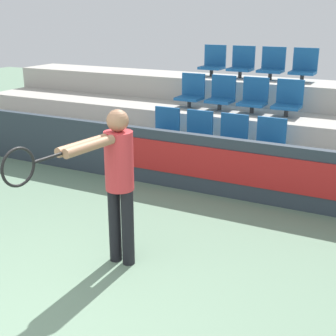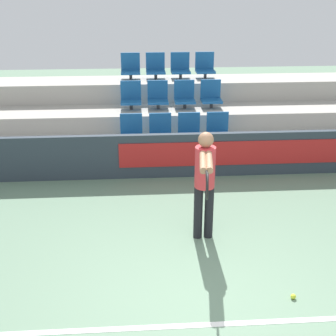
# 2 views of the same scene
# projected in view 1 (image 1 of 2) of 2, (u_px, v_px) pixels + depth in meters

# --- Properties ---
(barrier_wall) EXTENTS (11.01, 0.14, 0.86)m
(barrier_wall) POSITION_uv_depth(u_px,v_px,m) (198.00, 163.00, 6.84)
(barrier_wall) COLOR #2D3842
(barrier_wall) RESTS_ON ground
(bleacher_tier_front) EXTENTS (10.61, 1.04, 0.44)m
(bleacher_tier_front) POSITION_uv_depth(u_px,v_px,m) (210.00, 165.00, 7.43)
(bleacher_tier_front) COLOR #ADA89E
(bleacher_tier_front) RESTS_ON ground
(bleacher_tier_middle) EXTENTS (10.61, 1.04, 0.89)m
(bleacher_tier_middle) POSITION_uv_depth(u_px,v_px,m) (233.00, 137.00, 8.23)
(bleacher_tier_middle) COLOR #ADA89E
(bleacher_tier_middle) RESTS_ON ground
(bleacher_tier_back) EXTENTS (10.61, 1.04, 1.33)m
(bleacher_tier_back) POSITION_uv_depth(u_px,v_px,m) (252.00, 114.00, 9.04)
(bleacher_tier_back) COLOR #ADA89E
(bleacher_tier_back) RESTS_ON ground
(stadium_chair_0) EXTENTS (0.45, 0.39, 0.59)m
(stadium_chair_0) POSITION_uv_depth(u_px,v_px,m) (165.00, 128.00, 7.77)
(stadium_chair_0) COLOR #333333
(stadium_chair_0) RESTS_ON bleacher_tier_front
(stadium_chair_1) EXTENTS (0.45, 0.39, 0.59)m
(stadium_chair_1) POSITION_uv_depth(u_px,v_px,m) (197.00, 132.00, 7.51)
(stadium_chair_1) COLOR #333333
(stadium_chair_1) RESTS_ON bleacher_tier_front
(stadium_chair_2) EXTENTS (0.45, 0.39, 0.59)m
(stadium_chair_2) POSITION_uv_depth(u_px,v_px,m) (232.00, 136.00, 7.26)
(stadium_chair_2) COLOR #333333
(stadium_chair_2) RESTS_ON bleacher_tier_front
(stadium_chair_3) EXTENTS (0.45, 0.39, 0.59)m
(stadium_chair_3) POSITION_uv_depth(u_px,v_px,m) (269.00, 141.00, 7.00)
(stadium_chair_3) COLOR #333333
(stadium_chair_3) RESTS_ON bleacher_tier_front
(stadium_chair_4) EXTENTS (0.45, 0.39, 0.59)m
(stadium_chair_4) POSITION_uv_depth(u_px,v_px,m) (191.00, 92.00, 8.50)
(stadium_chair_4) COLOR #333333
(stadium_chair_4) RESTS_ON bleacher_tier_middle
(stadium_chair_5) EXTENTS (0.45, 0.39, 0.59)m
(stadium_chair_5) POSITION_uv_depth(u_px,v_px,m) (221.00, 95.00, 8.25)
(stadium_chair_5) COLOR #333333
(stadium_chair_5) RESTS_ON bleacher_tier_middle
(stadium_chair_6) EXTENTS (0.45, 0.39, 0.59)m
(stadium_chair_6) POSITION_uv_depth(u_px,v_px,m) (254.00, 98.00, 7.99)
(stadium_chair_6) COLOR #333333
(stadium_chair_6) RESTS_ON bleacher_tier_middle
(stadium_chair_7) EXTENTS (0.45, 0.39, 0.59)m
(stadium_chair_7) POSITION_uv_depth(u_px,v_px,m) (288.00, 100.00, 7.74)
(stadium_chair_7) COLOR #333333
(stadium_chair_7) RESTS_ON bleacher_tier_middle
(stadium_chair_8) EXTENTS (0.45, 0.39, 0.59)m
(stadium_chair_8) POSITION_uv_depth(u_px,v_px,m) (213.00, 62.00, 9.24)
(stadium_chair_8) COLOR #333333
(stadium_chair_8) RESTS_ON bleacher_tier_back
(stadium_chair_9) EXTENTS (0.45, 0.39, 0.59)m
(stadium_chair_9) POSITION_uv_depth(u_px,v_px,m) (242.00, 64.00, 8.98)
(stadium_chair_9) COLOR #333333
(stadium_chair_9) RESTS_ON bleacher_tier_back
(stadium_chair_10) EXTENTS (0.45, 0.39, 0.59)m
(stadium_chair_10) POSITION_uv_depth(u_px,v_px,m) (272.00, 65.00, 8.73)
(stadium_chair_10) COLOR #333333
(stadium_chair_10) RESTS_ON bleacher_tier_back
(stadium_chair_11) EXTENTS (0.45, 0.39, 0.59)m
(stadium_chair_11) POSITION_uv_depth(u_px,v_px,m) (304.00, 67.00, 8.47)
(stadium_chair_11) COLOR #333333
(stadium_chair_11) RESTS_ON bleacher_tier_back
(tennis_player) EXTENTS (0.33, 1.49, 1.64)m
(tennis_player) POSITION_uv_depth(u_px,v_px,m) (115.00, 175.00, 4.62)
(tennis_player) COLOR black
(tennis_player) RESTS_ON ground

